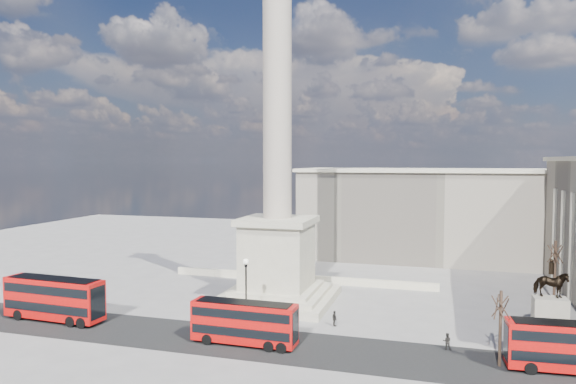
% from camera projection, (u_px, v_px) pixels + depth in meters
% --- Properties ---
extents(ground, '(180.00, 180.00, 0.00)m').
position_uv_depth(ground, '(265.00, 312.00, 60.97)').
color(ground, gray).
rests_on(ground, ground).
extents(asphalt_road, '(120.00, 9.00, 0.01)m').
position_uv_depth(asphalt_road, '(280.00, 346.00, 49.99)').
color(asphalt_road, black).
rests_on(asphalt_road, ground).
extents(nelsons_column, '(14.00, 14.00, 49.85)m').
position_uv_depth(nelsons_column, '(277.00, 201.00, 64.98)').
color(nelsons_column, '#BDB69D').
rests_on(nelsons_column, ground).
extents(balustrade_wall, '(40.00, 0.60, 1.10)m').
position_uv_depth(balustrade_wall, '(300.00, 278.00, 76.27)').
color(balustrade_wall, beige).
rests_on(balustrade_wall, ground).
extents(building_northeast, '(51.00, 17.00, 16.60)m').
position_uv_depth(building_northeast, '(440.00, 214.00, 93.19)').
color(building_northeast, '#B4AA94').
rests_on(building_northeast, ground).
extents(red_bus_a, '(12.13, 3.36, 4.87)m').
position_uv_depth(red_bus_a, '(55.00, 298.00, 57.68)').
color(red_bus_a, red).
rests_on(red_bus_a, ground).
extents(red_bus_b, '(10.53, 2.64, 4.25)m').
position_uv_depth(red_bus_b, '(245.00, 322.00, 50.13)').
color(red_bus_b, red).
rests_on(red_bus_b, ground).
extents(red_bus_c, '(10.75, 3.13, 4.31)m').
position_uv_depth(red_bus_c, '(574.00, 347.00, 43.40)').
color(red_bus_c, red).
rests_on(red_bus_c, ground).
extents(victorian_lamp, '(0.62, 0.62, 7.28)m').
position_uv_depth(victorian_lamp, '(246.00, 286.00, 56.36)').
color(victorian_lamp, black).
rests_on(victorian_lamp, ground).
extents(equestrian_statue, '(3.95, 2.96, 8.24)m').
position_uv_depth(equestrian_statue, '(550.00, 312.00, 51.37)').
color(equestrian_statue, beige).
rests_on(equestrian_statue, ground).
extents(bare_tree_near, '(1.61, 1.61, 7.05)m').
position_uv_depth(bare_tree_near, '(501.00, 304.00, 44.69)').
color(bare_tree_near, '#332319').
rests_on(bare_tree_near, ground).
extents(bare_tree_far, '(2.02, 2.02, 8.23)m').
position_uv_depth(bare_tree_far, '(555.00, 251.00, 65.40)').
color(bare_tree_far, '#332319').
rests_on(bare_tree_far, ground).
extents(pedestrian_walking, '(0.80, 0.74, 1.83)m').
position_uv_depth(pedestrian_walking, '(525.00, 347.00, 47.00)').
color(pedestrian_walking, '#292623').
rests_on(pedestrian_walking, ground).
extents(pedestrian_standing, '(0.81, 0.64, 1.62)m').
position_uv_depth(pedestrian_standing, '(447.00, 341.00, 48.93)').
color(pedestrian_standing, '#292623').
rests_on(pedestrian_standing, ground).
extents(pedestrian_crossing, '(0.91, 1.06, 1.70)m').
position_uv_depth(pedestrian_crossing, '(334.00, 318.00, 55.88)').
color(pedestrian_crossing, '#292623').
rests_on(pedestrian_crossing, ground).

